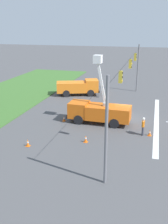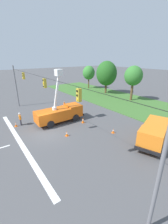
% 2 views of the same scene
% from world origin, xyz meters
% --- Properties ---
extents(ground_plane, '(200.00, 200.00, 0.00)m').
position_xyz_m(ground_plane, '(0.00, 0.00, 0.00)').
color(ground_plane, '#4C4C4F').
extents(grass_verge, '(56.00, 12.00, 0.10)m').
position_xyz_m(grass_verge, '(0.00, 18.00, 0.05)').
color(grass_verge, '#3D6B2D').
rests_on(grass_verge, ground).
extents(lane_markings, '(17.60, 15.25, 0.01)m').
position_xyz_m(lane_markings, '(0.00, -4.69, 0.00)').
color(lane_markings, silver).
rests_on(lane_markings, ground).
extents(signal_gantry, '(26.20, 0.33, 7.20)m').
position_xyz_m(signal_gantry, '(-0.02, -0.00, 4.43)').
color(signal_gantry, slate).
rests_on(signal_gantry, ground).
extents(tree_far_west, '(3.43, 3.26, 6.23)m').
position_xyz_m(tree_far_west, '(-18.18, 20.30, 4.33)').
color(tree_far_west, brown).
rests_on(tree_far_west, ground).
extents(tree_west, '(4.94, 4.72, 7.66)m').
position_xyz_m(tree_west, '(-10.86, 19.91, 4.78)').
color(tree_west, brown).
rests_on(tree_west, ground).
extents(tree_centre, '(3.53, 3.51, 6.97)m').
position_xyz_m(tree_centre, '(-3.15, 19.71, 4.98)').
color(tree_centre, brown).
rests_on(tree_centre, ground).
extents(utility_truck_bucket_lift, '(2.42, 6.67, 7.12)m').
position_xyz_m(utility_truck_bucket_lift, '(-2.18, 2.78, 1.39)').
color(utility_truck_bucket_lift, orange).
rests_on(utility_truck_bucket_lift, ground).
extents(utility_truck_support_near, '(4.23, 6.60, 2.26)m').
position_xyz_m(utility_truck_support_near, '(8.46, 8.16, 1.24)').
color(utility_truck_support_near, orange).
rests_on(utility_truck_support_near, ground).
extents(road_worker, '(0.65, 0.26, 1.77)m').
position_xyz_m(road_worker, '(-4.30, -1.96, 1.00)').
color(road_worker, '#383842').
rests_on(road_worker, ground).
extents(traffic_cone_foreground_left, '(0.36, 0.36, 0.77)m').
position_xyz_m(traffic_cone_foreground_left, '(-0.01, 5.15, 0.38)').
color(traffic_cone_foreground_left, orange).
rests_on(traffic_cone_foreground_left, ground).
extents(traffic_cone_foreground_right, '(0.36, 0.36, 0.59)m').
position_xyz_m(traffic_cone_foreground_right, '(-2.69, 6.49, 0.28)').
color(traffic_cone_foreground_right, orange).
rests_on(traffic_cone_foreground_right, ground).
extents(traffic_cone_mid_left, '(0.36, 0.36, 0.61)m').
position_xyz_m(traffic_cone_mid_left, '(1.84, 1.52, 0.29)').
color(traffic_cone_mid_left, orange).
rests_on(traffic_cone_mid_left, ground).
extents(traffic_cone_mid_right, '(0.36, 0.36, 0.61)m').
position_xyz_m(traffic_cone_mid_right, '(-4.28, -2.60, 0.29)').
color(traffic_cone_mid_right, orange).
rests_on(traffic_cone_mid_right, ground).
extents(traffic_cone_near_bucket, '(0.36, 0.36, 0.58)m').
position_xyz_m(traffic_cone_near_bucket, '(4.50, 6.35, 0.27)').
color(traffic_cone_near_bucket, orange).
rests_on(traffic_cone_near_bucket, ground).
extents(traffic_cone_lane_edge_a, '(0.36, 0.36, 0.65)m').
position_xyz_m(traffic_cone_lane_edge_a, '(-9.34, 7.45, 0.31)').
color(traffic_cone_lane_edge_a, orange).
rests_on(traffic_cone_lane_edge_a, ground).
extents(traffic_cone_lane_edge_b, '(0.36, 0.36, 0.67)m').
position_xyz_m(traffic_cone_lane_edge_b, '(-7.25, 2.85, 0.33)').
color(traffic_cone_lane_edge_b, orange).
rests_on(traffic_cone_lane_edge_b, ground).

